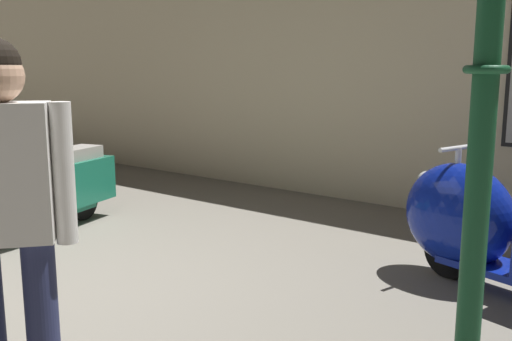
# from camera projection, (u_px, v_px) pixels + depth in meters

# --- Properties ---
(ground_plane) EXTENTS (60.00, 60.00, 0.00)m
(ground_plane) POSITION_uv_depth(u_px,v_px,m) (58.00, 293.00, 3.93)
(ground_plane) COLOR slate
(showroom_back_wall) EXTENTS (18.00, 0.63, 3.27)m
(showroom_back_wall) POSITION_uv_depth(u_px,v_px,m) (351.00, 60.00, 6.55)
(showroom_back_wall) COLOR beige
(showroom_back_wall) RESTS_ON ground
(scooter_0) EXTENTS (0.84, 1.67, 0.98)m
(scooter_0) POSITION_uv_depth(u_px,v_px,m) (34.00, 189.00, 5.20)
(scooter_0) COLOR black
(scooter_0) RESTS_ON ground
(scooter_1) EXTENTS (1.69, 0.87, 0.99)m
(scooter_1) POSITION_uv_depth(u_px,v_px,m) (491.00, 228.00, 3.91)
(scooter_1) COLOR black
(scooter_1) RESTS_ON ground
(lamppost) EXTENTS (0.28, 0.28, 2.90)m
(lamppost) POSITION_uv_depth(u_px,v_px,m) (487.00, 55.00, 2.35)
(lamppost) COLOR #144728
(lamppost) RESTS_ON ground
(visitor_1) EXTENTS (0.42, 0.45, 1.65)m
(visitor_1) POSITION_uv_depth(u_px,v_px,m) (6.00, 209.00, 2.36)
(visitor_1) COLOR black
(visitor_1) RESTS_ON ground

